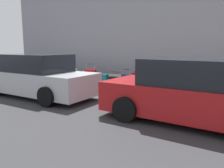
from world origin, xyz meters
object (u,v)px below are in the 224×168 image
object	(u,v)px
parked_car_silver_1	(37,77)
suitcase_teal_7	(103,81)
suitcase_teal_0	(199,88)
suitcase_silver_3	(151,84)
suitcase_navy_5	(126,83)
suitcase_red_8	(91,78)
suitcase_black_6	(115,83)
suitcase_olive_9	(79,79)
suitcase_maroon_4	(138,83)
fire_hydrant	(60,75)
suitcase_olive_2	(164,86)
parked_car_red_0	(191,92)
suitcase_silver_10	(72,76)
suitcase_red_1	(181,89)
bollard_post	(49,76)

from	to	relation	value
parked_car_silver_1	suitcase_teal_7	bearing A→B (deg)	-128.81
suitcase_teal_0	suitcase_silver_3	bearing A→B (deg)	1.87
suitcase_navy_5	suitcase_red_8	size ratio (longest dim) A/B	0.86
suitcase_black_6	suitcase_olive_9	distance (m)	1.78
suitcase_silver_3	suitcase_teal_7	size ratio (longest dim) A/B	1.24
suitcase_maroon_4	fire_hydrant	distance (m)	4.03
suitcase_olive_2	parked_car_silver_1	distance (m)	4.73
suitcase_teal_0	parked_car_silver_1	bearing A→B (deg)	20.87
suitcase_olive_9	parked_car_silver_1	world-z (taller)	parked_car_silver_1
suitcase_black_6	suitcase_teal_7	world-z (taller)	suitcase_black_6
suitcase_silver_3	suitcase_olive_9	size ratio (longest dim) A/B	1.13
parked_car_red_0	suitcase_silver_3	bearing A→B (deg)	-47.52
suitcase_navy_5	suitcase_silver_10	size ratio (longest dim) A/B	1.07
suitcase_maroon_4	suitcase_navy_5	size ratio (longest dim) A/B	0.92
suitcase_silver_3	suitcase_silver_10	bearing A→B (deg)	-0.45
suitcase_red_8	suitcase_red_1	bearing A→B (deg)	179.83
suitcase_maroon_4	suitcase_teal_7	size ratio (longest dim) A/B	1.23
suitcase_black_6	suitcase_red_8	bearing A→B (deg)	0.64
suitcase_black_6	suitcase_red_8	size ratio (longest dim) A/B	0.73
suitcase_silver_10	parked_car_silver_1	distance (m)	2.07
suitcase_silver_3	suitcase_maroon_4	size ratio (longest dim) A/B	1.01
suitcase_olive_2	fire_hydrant	distance (m)	5.08
suitcase_silver_3	bollard_post	bearing A→B (deg)	1.81
bollard_post	suitcase_maroon_4	bearing A→B (deg)	-178.69
suitcase_maroon_4	suitcase_navy_5	distance (m)	0.49
suitcase_teal_0	parked_car_silver_1	xyz separation A→B (m)	(5.45, 2.08, 0.23)
suitcase_olive_2	bollard_post	size ratio (longest dim) A/B	1.54
suitcase_black_6	fire_hydrant	xyz separation A→B (m)	(3.01, 0.01, 0.12)
suitcase_navy_5	suitcase_silver_3	bearing A→B (deg)	-176.63
suitcase_red_8	suitcase_maroon_4	bearing A→B (deg)	179.02
suitcase_red_8	parked_car_silver_1	size ratio (longest dim) A/B	0.21
suitcase_olive_9	parked_car_red_0	world-z (taller)	parked_car_red_0
suitcase_teal_0	suitcase_red_1	world-z (taller)	suitcase_teal_0
suitcase_red_1	suitcase_silver_10	bearing A→B (deg)	-0.70
fire_hydrant	bollard_post	bearing A→B (deg)	15.41
suitcase_olive_9	suitcase_silver_10	bearing A→B (deg)	-11.81
suitcase_red_1	suitcase_red_8	bearing A→B (deg)	-0.17
suitcase_black_6	bollard_post	xyz separation A→B (m)	(3.55, 0.16, 0.07)
suitcase_black_6	suitcase_olive_9	world-z (taller)	suitcase_black_6
suitcase_black_6	fire_hydrant	size ratio (longest dim) A/B	0.99
parked_car_red_0	bollard_post	bearing A→B (deg)	-15.02
suitcase_olive_9	suitcase_olive_2	bearing A→B (deg)	-179.80
suitcase_red_8	fire_hydrant	xyz separation A→B (m)	(1.81, -0.01, 0.01)
suitcase_red_1	suitcase_silver_10	distance (m)	4.95
suitcase_maroon_4	suitcase_red_1	bearing A→B (deg)	-179.06
suitcase_red_1	suitcase_teal_7	world-z (taller)	suitcase_red_1
fire_hydrant	parked_car_silver_1	xyz separation A→B (m)	(-0.77, 2.01, 0.21)
suitcase_red_8	parked_car_silver_1	xyz separation A→B (m)	(1.04, 2.00, 0.22)
suitcase_silver_10	parked_car_red_0	distance (m)	6.06
suitcase_olive_2	suitcase_teal_7	xyz separation A→B (m)	(2.66, -0.09, -0.06)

